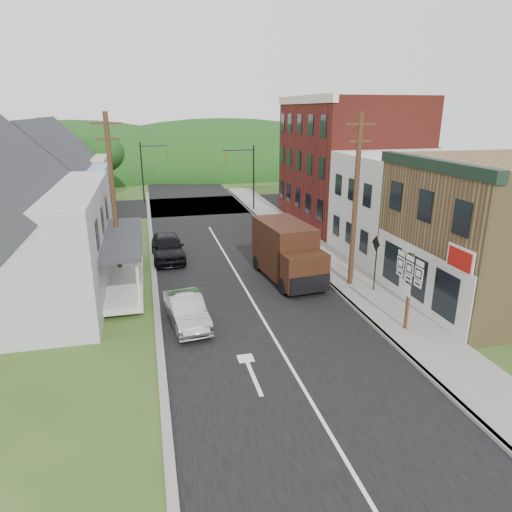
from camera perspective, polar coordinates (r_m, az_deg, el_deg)
ground at (r=20.38m, az=1.28°, el=-8.61°), size 120.00×120.00×0.00m
road at (r=29.46m, az=-3.70°, el=-0.15°), size 9.00×90.00×0.02m
cross_road at (r=45.78m, az=-7.45°, el=6.25°), size 60.00×9.00×0.02m
sidewalk_right at (r=29.17m, az=8.48°, el=-0.34°), size 2.80×55.00×0.15m
curb_right at (r=28.70m, az=5.98°, el=-0.54°), size 0.20×55.00×0.15m
curb_left at (r=27.17m, az=-12.66°, el=-2.00°), size 0.30×55.00×0.12m
storefront_tan at (r=24.47m, az=27.89°, el=2.56°), size 8.00×8.00×7.00m
storefront_white at (r=30.37m, az=18.67°, el=5.84°), size 8.00×7.00×6.50m
storefront_red at (r=38.37m, az=11.40°, el=11.40°), size 8.00×12.00×10.00m
house_blue at (r=35.60m, az=-23.80°, el=7.64°), size 7.14×8.16×7.28m
house_cream at (r=44.48m, az=-22.58°, el=9.54°), size 7.14×8.16×7.28m
utility_pole_right at (r=23.93m, az=12.32°, el=6.78°), size 1.60×0.26×9.00m
utility_pole_left at (r=26.06m, az=-17.44°, el=7.26°), size 1.60×0.26×9.00m
traffic_signal_right at (r=42.44m, az=-1.23°, el=10.63°), size 2.87×0.20×6.00m
traffic_signal_left at (r=48.42m, az=-13.27°, el=11.07°), size 2.87×0.20×6.00m
tree_left_d at (r=49.99m, az=-18.89°, el=12.10°), size 4.80×4.80×6.94m
forested_ridge at (r=73.34m, az=-9.97°, el=10.46°), size 90.00×30.00×16.00m
silver_sedan at (r=20.37m, az=-8.68°, el=-6.74°), size 1.88×4.23×1.35m
dark_sedan at (r=29.22m, az=-11.00°, el=1.08°), size 2.05×4.85×1.64m
delivery_van at (r=25.12m, az=3.96°, el=0.47°), size 2.84×5.84×3.16m
route_sign_cluster at (r=19.91m, az=18.60°, el=-2.97°), size 0.16×1.92×3.35m
warning_sign at (r=23.93m, az=14.75°, el=0.06°), size 0.12×0.81×2.91m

